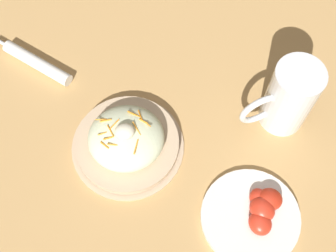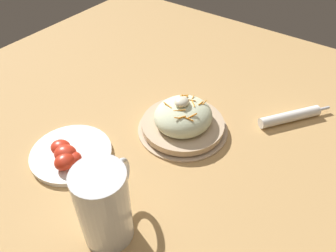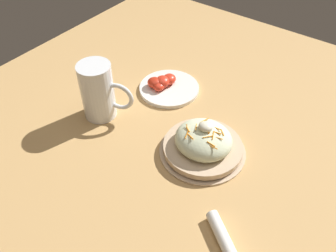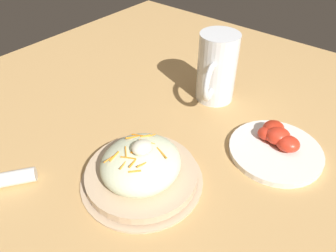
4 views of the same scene
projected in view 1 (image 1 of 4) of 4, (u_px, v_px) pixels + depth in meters
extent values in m
plane|color=tan|center=(160.00, 160.00, 0.91)|extent=(1.43, 1.43, 0.00)
cylinder|color=#D1B28E|center=(130.00, 146.00, 0.92)|extent=(0.23, 0.23, 0.01)
cylinder|color=#D1B28E|center=(129.00, 143.00, 0.91)|extent=(0.21, 0.21, 0.02)
ellipsoid|color=beige|center=(128.00, 138.00, 0.88)|extent=(0.15, 0.14, 0.07)
cylinder|color=orange|center=(145.00, 121.00, 0.86)|extent=(0.02, 0.01, 0.00)
cylinder|color=orange|center=(121.00, 133.00, 0.85)|extent=(0.01, 0.02, 0.00)
cylinder|color=orange|center=(111.00, 138.00, 0.84)|extent=(0.02, 0.01, 0.00)
cylinder|color=orange|center=(138.00, 145.00, 0.84)|extent=(0.01, 0.03, 0.00)
cylinder|color=orange|center=(116.00, 124.00, 0.86)|extent=(0.02, 0.02, 0.00)
cylinder|color=orange|center=(107.00, 145.00, 0.84)|extent=(0.02, 0.02, 0.00)
cylinder|color=orange|center=(105.00, 133.00, 0.85)|extent=(0.02, 0.01, 0.00)
cylinder|color=orange|center=(105.00, 119.00, 0.87)|extent=(0.03, 0.00, 0.00)
cylinder|color=orange|center=(139.00, 128.00, 0.85)|extent=(0.02, 0.03, 0.01)
cylinder|color=orange|center=(142.00, 115.00, 0.87)|extent=(0.01, 0.02, 0.01)
cylinder|color=orange|center=(113.00, 131.00, 0.85)|extent=(0.01, 0.03, 0.00)
cylinder|color=orange|center=(115.00, 145.00, 0.84)|extent=(0.02, 0.01, 0.01)
cylinder|color=orange|center=(136.00, 114.00, 0.87)|extent=(0.03, 0.01, 0.01)
cylinder|color=orange|center=(148.00, 123.00, 0.86)|extent=(0.02, 0.02, 0.01)
cylinder|color=orange|center=(108.00, 120.00, 0.86)|extent=(0.02, 0.00, 0.01)
ellipsoid|color=#EFEACC|center=(127.00, 131.00, 0.84)|extent=(0.04, 0.03, 0.02)
cylinder|color=white|center=(292.00, 97.00, 0.87)|extent=(0.09, 0.09, 0.17)
cylinder|color=orange|center=(287.00, 106.00, 0.91)|extent=(0.08, 0.08, 0.09)
cylinder|color=white|center=(294.00, 94.00, 0.86)|extent=(0.08, 0.08, 0.01)
torus|color=white|center=(262.00, 109.00, 0.87)|extent=(0.09, 0.04, 0.09)
cylinder|color=white|center=(39.00, 63.00, 0.99)|extent=(0.16, 0.12, 0.03)
cylinder|color=silver|center=(3.00, 42.00, 1.01)|extent=(0.03, 0.03, 0.01)
cylinder|color=white|center=(252.00, 217.00, 0.85)|extent=(0.19, 0.19, 0.01)
ellipsoid|color=red|center=(272.00, 199.00, 0.85)|extent=(0.05, 0.05, 0.03)
ellipsoid|color=red|center=(262.00, 223.00, 0.83)|extent=(0.05, 0.06, 0.03)
ellipsoid|color=red|center=(264.00, 209.00, 0.84)|extent=(0.07, 0.07, 0.03)
ellipsoid|color=red|center=(260.00, 198.00, 0.85)|extent=(0.03, 0.04, 0.02)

